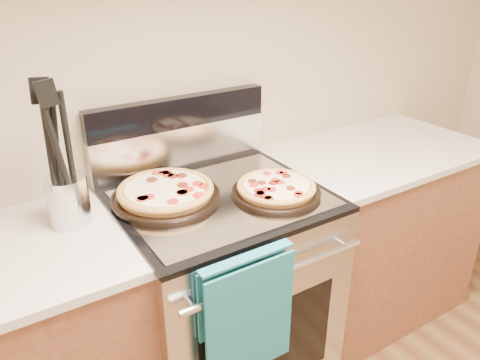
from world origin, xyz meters
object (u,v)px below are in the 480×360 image
pepperoni_pizza_back (166,193)px  utensil_crock (68,200)px  range_body (221,297)px  pepperoni_pizza_front (276,189)px

pepperoni_pizza_back → utensil_crock: utensil_crock is taller
range_body → utensil_crock: size_ratio=5.33×
pepperoni_pizza_back → utensil_crock: size_ratio=2.29×
range_body → pepperoni_pizza_front: 0.54m
pepperoni_pizza_front → utensil_crock: 0.72m
range_body → pepperoni_pizza_front: size_ratio=2.77×
pepperoni_pizza_back → utensil_crock: bearing=172.7°
pepperoni_pizza_front → utensil_crock: (-0.69, 0.22, 0.05)m
utensil_crock → pepperoni_pizza_front: bearing=-18.0°
range_body → utensil_crock: utensil_crock is taller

